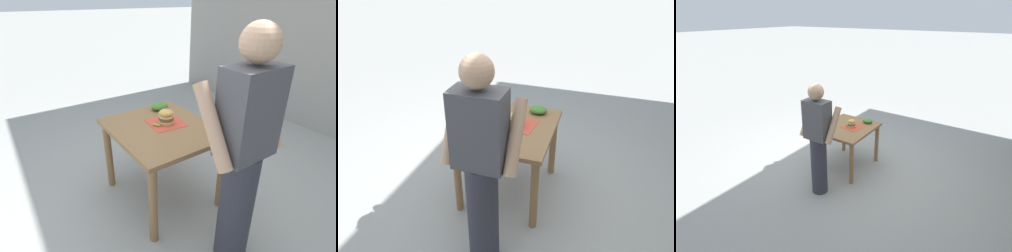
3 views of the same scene
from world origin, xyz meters
TOP-DOWN VIEW (x-y plane):
  - ground_plane at (0.00, 0.00)m, footprint 80.00×80.00m
  - patio_table at (0.00, 0.00)m, footprint 0.84×0.97m
  - serving_paper at (-0.08, -0.05)m, footprint 0.34×0.34m
  - sandwich at (-0.07, -0.03)m, footprint 0.14×0.14m
  - pickle_spear at (0.03, -0.03)m, footprint 0.06×0.07m
  - side_salad at (-0.20, -0.35)m, footprint 0.18×0.14m
  - diner_across_table at (-0.06, 0.85)m, footprint 0.55×0.35m

SIDE VIEW (x-z plane):
  - ground_plane at x=0.00m, z-range 0.00..0.00m
  - patio_table at x=0.00m, z-range 0.24..1.00m
  - serving_paper at x=-0.08m, z-range 0.75..0.76m
  - pickle_spear at x=0.03m, z-range 0.76..0.78m
  - side_salad at x=-0.20m, z-range 0.75..0.83m
  - sandwich at x=-0.07m, z-range 0.74..0.91m
  - diner_across_table at x=-0.06m, z-range 0.04..1.73m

